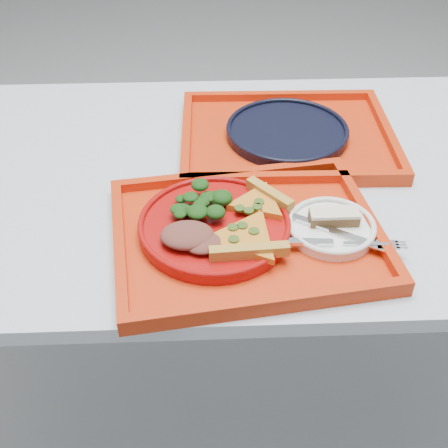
{
  "coord_description": "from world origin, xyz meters",
  "views": [
    {
      "loc": [
        -0.14,
        -0.93,
        1.4
      ],
      "look_at": [
        -0.11,
        -0.2,
        0.78
      ],
      "focal_mm": 45.0,
      "sensor_mm": 36.0,
      "label": 1
    }
  ],
  "objects_px": {
    "dessert_bar": "(334,217)",
    "navy_plate": "(287,133)",
    "tray_far": "(287,138)",
    "tray_main": "(247,237)",
    "dinner_plate": "(215,227)"
  },
  "relations": [
    {
      "from": "dessert_bar",
      "to": "navy_plate",
      "type": "bearing_deg",
      "value": 97.47
    },
    {
      "from": "tray_far",
      "to": "navy_plate",
      "type": "distance_m",
      "value": 0.01
    },
    {
      "from": "tray_main",
      "to": "tray_far",
      "type": "distance_m",
      "value": 0.34
    },
    {
      "from": "dinner_plate",
      "to": "navy_plate",
      "type": "height_order",
      "value": "dinner_plate"
    },
    {
      "from": "tray_main",
      "to": "dessert_bar",
      "type": "xyz_separation_m",
      "value": [
        0.15,
        0.01,
        0.03
      ]
    },
    {
      "from": "dessert_bar",
      "to": "tray_far",
      "type": "bearing_deg",
      "value": 97.47
    },
    {
      "from": "tray_far",
      "to": "dessert_bar",
      "type": "distance_m",
      "value": 0.31
    },
    {
      "from": "dinner_plate",
      "to": "dessert_bar",
      "type": "height_order",
      "value": "dessert_bar"
    },
    {
      "from": "tray_main",
      "to": "navy_plate",
      "type": "distance_m",
      "value": 0.34
    },
    {
      "from": "dessert_bar",
      "to": "tray_main",
      "type": "bearing_deg",
      "value": -176.0
    },
    {
      "from": "navy_plate",
      "to": "dessert_bar",
      "type": "relative_size",
      "value": 3.11
    },
    {
      "from": "tray_far",
      "to": "dessert_bar",
      "type": "bearing_deg",
      "value": -81.54
    },
    {
      "from": "navy_plate",
      "to": "tray_main",
      "type": "bearing_deg",
      "value": -108.96
    },
    {
      "from": "tray_main",
      "to": "dessert_bar",
      "type": "distance_m",
      "value": 0.15
    },
    {
      "from": "dinner_plate",
      "to": "dessert_bar",
      "type": "xyz_separation_m",
      "value": [
        0.21,
        0.0,
        0.02
      ]
    }
  ]
}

